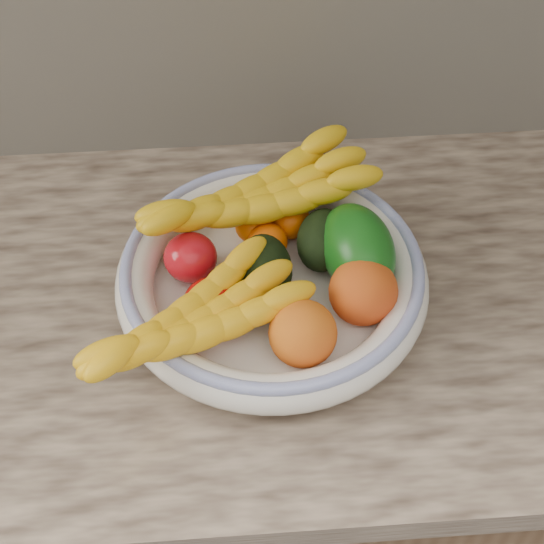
{
  "coord_description": "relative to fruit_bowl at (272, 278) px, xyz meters",
  "views": [
    {
      "loc": [
        -0.05,
        0.98,
        1.73
      ],
      "look_at": [
        0.0,
        1.66,
        0.96
      ],
      "focal_mm": 55.0,
      "sensor_mm": 36.0,
      "label": 1
    }
  ],
  "objects": [
    {
      "name": "fruit_bowl",
      "position": [
        0.0,
        0.0,
        0.0
      ],
      "size": [
        0.39,
        0.39,
        0.08
      ],
      "color": "white",
      "rests_on": "kitchen_counter"
    },
    {
      "name": "avocado_right",
      "position": [
        0.07,
        0.05,
        0.02
      ],
      "size": [
        0.09,
        0.11,
        0.07
      ],
      "primitive_type": "ellipsoid",
      "rotation": [
        0.0,
        0.0,
        -0.23
      ],
      "color": "black",
      "rests_on": "fruit_bowl"
    },
    {
      "name": "green_mango",
      "position": [
        0.11,
        0.02,
        0.03
      ],
      "size": [
        0.14,
        0.15,
        0.12
      ],
      "primitive_type": "ellipsoid",
      "rotation": [
        0.0,
        0.31,
        0.2
      ],
      "color": "#0E4D0E",
      "rests_on": "fruit_bowl"
    },
    {
      "name": "banana_bunch_back",
      "position": [
        -0.01,
        0.1,
        0.04
      ],
      "size": [
        0.35,
        0.24,
        0.09
      ],
      "primitive_type": null,
      "rotation": [
        0.0,
        0.0,
        0.38
      ],
      "color": "yellow",
      "rests_on": "fruit_bowl"
    },
    {
      "name": "tomato_left",
      "position": [
        -0.1,
        0.03,
        0.01
      ],
      "size": [
        0.09,
        0.09,
        0.06
      ],
      "primitive_type": "ellipsoid",
      "rotation": [
        0.0,
        0.0,
        0.31
      ],
      "color": "red",
      "rests_on": "fruit_bowl"
    },
    {
      "name": "tomato_near_left",
      "position": [
        -0.07,
        -0.05,
        0.01
      ],
      "size": [
        0.1,
        0.1,
        0.07
      ],
      "primitive_type": "ellipsoid",
      "rotation": [
        0.0,
        0.0,
        0.43
      ],
      "color": "#AD0802",
      "rests_on": "fruit_bowl"
    },
    {
      "name": "clementine_back_right",
      "position": [
        0.02,
        0.11,
        0.01
      ],
      "size": [
        0.08,
        0.08,
        0.05
      ],
      "primitive_type": "ellipsoid",
      "rotation": [
        0.0,
        0.0,
        -0.43
      ],
      "color": "#F16105",
      "rests_on": "fruit_bowl"
    },
    {
      "name": "peach_front",
      "position": [
        0.03,
        -0.1,
        0.02
      ],
      "size": [
        0.11,
        0.11,
        0.08
      ],
      "primitive_type": "ellipsoid",
      "rotation": [
        0.0,
        0.0,
        0.43
      ],
      "color": "orange",
      "rests_on": "fruit_bowl"
    },
    {
      "name": "kitchen_counter",
      "position": [
        0.0,
        0.03,
        -0.48
      ],
      "size": [
        2.44,
        0.66,
        1.4
      ],
      "color": "brown",
      "rests_on": "ground"
    },
    {
      "name": "clementine_back_mid",
      "position": [
        -0.0,
        0.06,
        0.01
      ],
      "size": [
        0.05,
        0.05,
        0.05
      ],
      "primitive_type": "ellipsoid",
      "rotation": [
        0.0,
        0.0,
        0.05
      ],
      "color": "#F75D05",
      "rests_on": "fruit_bowl"
    },
    {
      "name": "banana_bunch_front",
      "position": [
        -0.1,
        -0.09,
        0.03
      ],
      "size": [
        0.32,
        0.27,
        0.08
      ],
      "primitive_type": null,
      "rotation": [
        0.0,
        0.0,
        0.59
      ],
      "color": "yellow",
      "rests_on": "fruit_bowl"
    },
    {
      "name": "peach_right",
      "position": [
        0.11,
        -0.05,
        0.02
      ],
      "size": [
        0.11,
        0.11,
        0.08
      ],
      "primitive_type": "ellipsoid",
      "rotation": [
        0.0,
        0.0,
        0.33
      ],
      "color": "orange",
      "rests_on": "fruit_bowl"
    },
    {
      "name": "avocado_center",
      "position": [
        -0.01,
        0.0,
        0.02
      ],
      "size": [
        0.07,
        0.1,
        0.07
      ],
      "primitive_type": "ellipsoid",
      "rotation": [
        0.0,
        0.0,
        0.01
      ],
      "color": "black",
      "rests_on": "fruit_bowl"
    },
    {
      "name": "clementine_extra",
      "position": [
        0.03,
        0.09,
        0.01
      ],
      "size": [
        0.05,
        0.05,
        0.05
      ],
      "primitive_type": "ellipsoid",
      "color": "#F26005",
      "rests_on": "fruit_bowl"
    },
    {
      "name": "clementine_back_left",
      "position": [
        -0.02,
        0.09,
        0.01
      ],
      "size": [
        0.06,
        0.06,
        0.04
      ],
      "primitive_type": "ellipsoid",
      "rotation": [
        0.0,
        0.0,
        -0.27
      ],
      "color": "orange",
      "rests_on": "fruit_bowl"
    }
  ]
}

